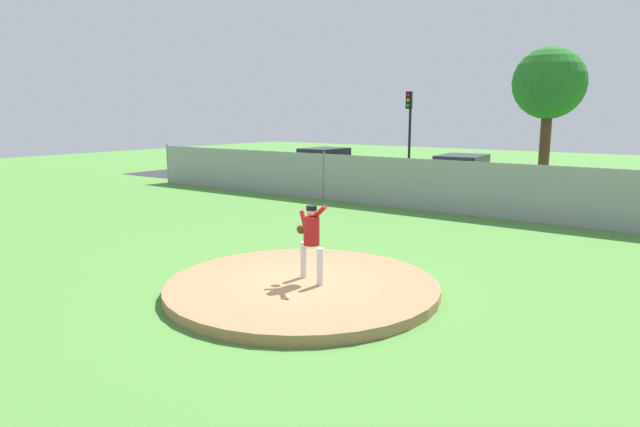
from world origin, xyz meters
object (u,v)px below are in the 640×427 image
traffic_cone_orange (351,185)px  traffic_light_near (409,120)px  parked_car_white (461,177)px  baseball (288,297)px  pitcher_youth (311,235)px  parked_car_teal (324,167)px

traffic_cone_orange → traffic_light_near: (0.09, 5.57, 2.94)m
parked_car_white → baseball: bearing=-79.9°
pitcher_youth → parked_car_white: size_ratio=0.35×
parked_car_white → traffic_light_near: bearing=136.3°
baseball → parked_car_white: size_ratio=0.02×
baseball → traffic_cone_orange: bearing=118.3°
traffic_light_near → parked_car_teal: bearing=-120.9°
parked_car_white → parked_car_teal: (-7.37, 0.32, -0.00)m
parked_car_white → pitcher_youth: bearing=-80.4°
traffic_cone_orange → traffic_light_near: bearing=89.1°
traffic_cone_orange → parked_car_teal: bearing=152.3°
parked_car_teal → traffic_cone_orange: 2.85m
pitcher_youth → parked_car_teal: (-9.71, 14.19, -0.30)m
pitcher_youth → parked_car_white: pitcher_youth is taller
parked_car_teal → traffic_light_near: (2.56, 4.28, 2.35)m
traffic_light_near → traffic_cone_orange: bearing=-90.9°
baseball → parked_car_white: 15.25m
parked_car_white → traffic_cone_orange: 5.03m
parked_car_white → parked_car_teal: 7.37m
traffic_cone_orange → traffic_light_near: size_ratio=0.12×
pitcher_youth → traffic_light_near: bearing=111.2°
pitcher_youth → traffic_light_near: (-7.16, 18.46, 2.05)m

